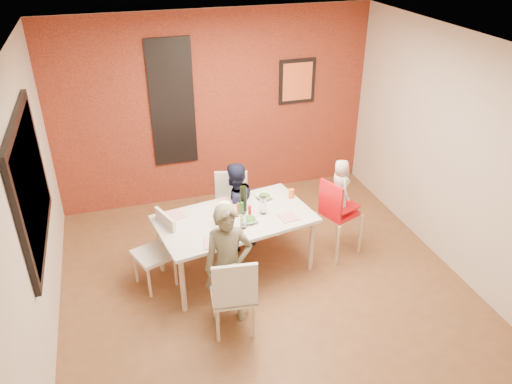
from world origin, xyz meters
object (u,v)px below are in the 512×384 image
object	(u,v)px
wine_bottle	(243,199)
dining_table	(235,222)
chair_near	(234,293)
child_near	(228,265)
paper_towel_roll	(225,214)
chair_far	(232,203)
toddler	(340,186)
child_far	(235,207)
high_chair	(337,211)
chair_left	(159,246)

from	to	relation	value
wine_bottle	dining_table	bearing A→B (deg)	-138.96
chair_near	child_near	size ratio (longest dim) A/B	0.70
chair_near	dining_table	bearing A→B (deg)	-98.42
chair_near	paper_towel_roll	xyz separation A→B (m)	(0.14, 0.90, 0.34)
paper_towel_roll	chair_far	bearing A→B (deg)	71.15
toddler	paper_towel_roll	size ratio (longest dim) A/B	2.43
dining_table	child_near	distance (m)	0.82
child_far	toddler	world-z (taller)	toddler
high_chair	child_far	world-z (taller)	child_far
wine_bottle	paper_towel_roll	distance (m)	0.36
dining_table	chair_left	size ratio (longest dim) A/B	2.16
chair_far	child_near	bearing A→B (deg)	-91.15
chair_far	high_chair	bearing A→B (deg)	-19.22
chair_near	chair_far	bearing A→B (deg)	-96.61
chair_left	chair_far	bearing A→B (deg)	102.19
chair_far	child_far	size ratio (longest dim) A/B	0.77
chair_far	child_near	xyz separation A→B (m)	(-0.41, -1.47, 0.17)
chair_far	chair_left	size ratio (longest dim) A/B	1.03
child_near	child_far	bearing A→B (deg)	80.21
child_near	chair_near	bearing A→B (deg)	-84.62
chair_near	chair_left	bearing A→B (deg)	-53.37
child_far	wine_bottle	world-z (taller)	child_far
child_far	paper_towel_roll	distance (m)	0.69
chair_near	chair_far	size ratio (longest dim) A/B	1.04
chair_near	child_far	xyz separation A→B (m)	(0.40, 1.47, 0.06)
child_far	paper_towel_roll	size ratio (longest dim) A/B	4.24
high_chair	child_far	bearing A→B (deg)	44.82
dining_table	paper_towel_roll	distance (m)	0.27
dining_table	chair_near	xyz separation A→B (m)	(-0.28, -1.01, -0.14)
paper_towel_roll	child_far	bearing A→B (deg)	65.87
chair_near	child_near	world-z (taller)	child_near
dining_table	chair_near	distance (m)	1.06
chair_left	toddler	distance (m)	2.20
chair_near	chair_left	distance (m)	1.20
wine_bottle	toddler	bearing A→B (deg)	-7.43
chair_near	toddler	distance (m)	1.89
child_near	toddler	distance (m)	1.74
wine_bottle	paper_towel_roll	xyz separation A→B (m)	(-0.28, -0.23, -0.02)
high_chair	child_near	bearing A→B (deg)	94.17
chair_near	wine_bottle	xyz separation A→B (m)	(0.42, 1.13, 0.36)
high_chair	child_near	world-z (taller)	child_near
chair_far	child_near	size ratio (longest dim) A/B	0.67
chair_left	paper_towel_roll	bearing A→B (deg)	57.53
chair_far	wine_bottle	xyz separation A→B (m)	(-0.00, -0.58, 0.38)
chair_far	chair_left	bearing A→B (deg)	-132.17
high_chair	child_far	distance (m)	1.24
chair_left	paper_towel_roll	distance (m)	0.84
dining_table	toddler	distance (m)	1.31
paper_towel_roll	high_chair	bearing A→B (deg)	2.71
high_chair	toddler	size ratio (longest dim) A/B	1.54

